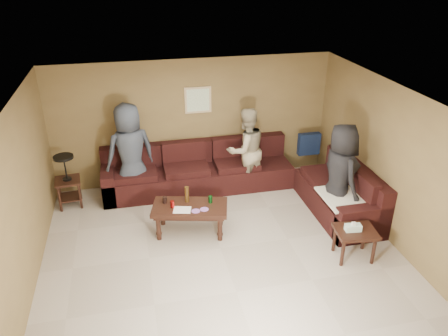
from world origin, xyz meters
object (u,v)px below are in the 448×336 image
waste_bin (195,207)px  person_middle (246,150)px  coffee_table (190,210)px  person_right (340,175)px  sectional_sofa (245,182)px  end_table_left (67,180)px  person_left (130,153)px  side_table_right (355,234)px

waste_bin → person_middle: size_ratio=0.16×
coffee_table → person_right: size_ratio=0.74×
coffee_table → person_middle: size_ratio=0.80×
coffee_table → sectional_sofa: bearing=38.2°
sectional_sofa → waste_bin: (-1.04, -0.41, -0.19)m
person_middle → end_table_left: bearing=-17.3°
person_left → waste_bin: bearing=122.9°
person_middle → person_right: (1.23, -1.47, 0.06)m
sectional_sofa → waste_bin: size_ratio=17.30×
sectional_sofa → person_right: (1.33, -1.15, 0.57)m
side_table_right → person_right: person_right is taller
end_table_left → person_right: (4.59, -1.56, 0.37)m
sectional_sofa → end_table_left: (-3.26, 0.41, 0.20)m
waste_bin → person_right: person_right is taller
end_table_left → person_right: person_right is taller
coffee_table → person_left: (-0.88, 1.39, 0.51)m
coffee_table → person_left: person_left is taller
side_table_right → person_right: 1.15m
sectional_sofa → end_table_left: 3.29m
end_table_left → person_right: size_ratio=0.56×
sectional_sofa → coffee_table: size_ratio=3.47×
coffee_table → person_right: (2.54, -0.20, 0.47)m
person_left → side_table_right: bearing=123.0°
sectional_sofa → person_right: bearing=-40.8°
sectional_sofa → coffee_table: sectional_sofa is taller
side_table_right → sectional_sofa: bearing=117.5°
waste_bin → person_left: (-1.04, 0.85, 0.81)m
end_table_left → side_table_right: end_table_left is taller
side_table_right → person_middle: size_ratio=0.39×
end_table_left → side_table_right: (4.39, -2.59, -0.10)m
end_table_left → person_middle: (3.35, -0.08, 0.31)m
side_table_right → person_right: (0.19, 1.03, 0.47)m
side_table_right → person_left: 4.18m
side_table_right → person_left: (-3.22, 2.62, 0.52)m
person_left → person_middle: person_left is taller
end_table_left → side_table_right: 5.10m
person_right → person_left: bearing=60.1°
end_table_left → person_middle: person_middle is taller
end_table_left → waste_bin: size_ratio=3.76×
waste_bin → person_left: person_left is taller
coffee_table → person_left: 1.72m
side_table_right → waste_bin: bearing=140.9°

